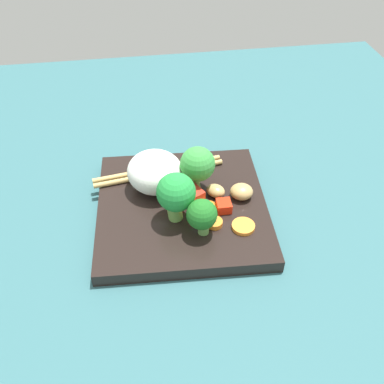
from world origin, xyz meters
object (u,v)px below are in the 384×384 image
object	(u,v)px
square_plate	(182,208)
broccoli_floret_0	(198,164)
chopstick_pair	(159,171)
rice_mound	(155,172)
carrot_slice_0	(208,209)

from	to	relation	value
square_plate	broccoli_floret_0	bearing A→B (deg)	136.14
broccoli_floret_0	chopstick_pair	world-z (taller)	broccoli_floret_0
chopstick_pair	rice_mound	bearing A→B (deg)	69.29
square_plate	carrot_slice_0	distance (cm)	4.20
rice_mound	broccoli_floret_0	xyz separation A→B (cm)	(1.29, 6.13, 1.68)
rice_mound	chopstick_pair	bearing A→B (deg)	167.58
rice_mound	broccoli_floret_0	size ratio (longest dim) A/B	1.15
broccoli_floret_0	chopstick_pair	distance (cm)	8.26
broccoli_floret_0	square_plate	bearing A→B (deg)	-43.86
square_plate	broccoli_floret_0	distance (cm)	6.89
square_plate	rice_mound	size ratio (longest dim) A/B	2.90
rice_mound	carrot_slice_0	distance (cm)	9.57
square_plate	broccoli_floret_0	world-z (taller)	broccoli_floret_0
carrot_slice_0	chopstick_pair	world-z (taller)	chopstick_pair
chopstick_pair	broccoli_floret_0	bearing A→B (deg)	131.51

